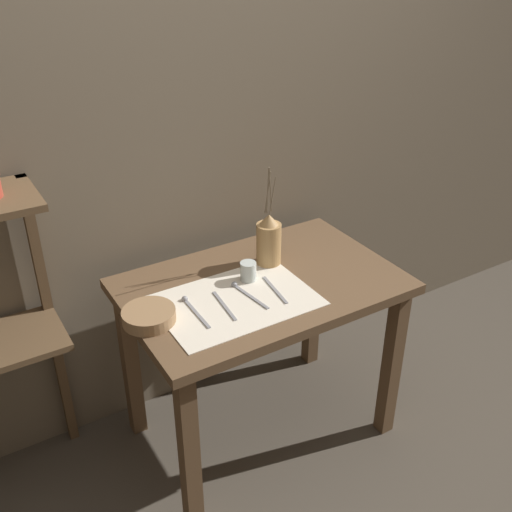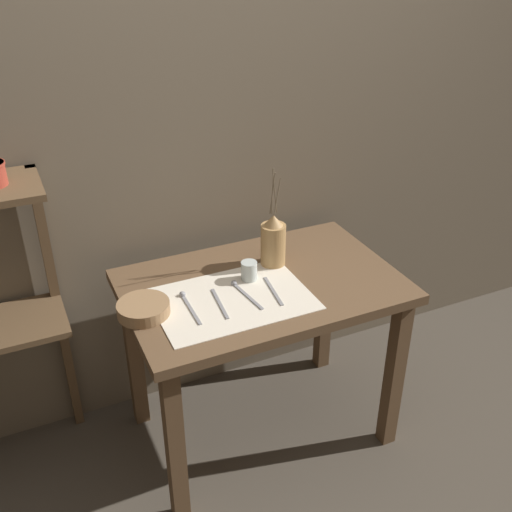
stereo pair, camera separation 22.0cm
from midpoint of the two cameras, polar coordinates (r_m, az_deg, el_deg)
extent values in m
plane|color=#473F35|center=(2.75, 2.88, -16.13)|extent=(12.00, 12.00, 0.00)
cube|color=#6B5E4C|center=(2.46, -1.29, 11.30)|extent=(7.00, 0.06, 2.40)
cube|color=brown|center=(2.28, 3.33, -3.01)|extent=(1.04, 0.68, 0.04)
cube|color=brown|center=(2.19, -4.73, -17.83)|extent=(0.06, 0.06, 0.72)
cube|color=brown|center=(2.55, 15.52, -10.89)|extent=(0.06, 0.06, 0.72)
cube|color=brown|center=(2.58, -9.11, -9.37)|extent=(0.06, 0.06, 0.72)
cube|color=brown|center=(2.90, 8.71, -4.60)|extent=(0.06, 0.06, 0.72)
cube|color=brown|center=(2.49, -15.97, -4.95)|extent=(0.04, 0.04, 1.21)
cube|color=beige|center=(2.17, 0.63, -4.22)|extent=(0.56, 0.39, 0.00)
cylinder|color=#A87F4C|center=(2.35, 4.32, 0.99)|extent=(0.10, 0.10, 0.17)
cone|color=#A87F4C|center=(2.31, 4.42, 3.34)|extent=(0.07, 0.07, 0.04)
cylinder|color=brown|center=(2.26, 4.84, 5.57)|extent=(0.03, 0.01, 0.15)
cylinder|color=brown|center=(2.26, 4.41, 6.08)|extent=(0.01, 0.02, 0.19)
cylinder|color=brown|center=(2.26, 4.39, 5.89)|extent=(0.01, 0.03, 0.18)
cylinder|color=brown|center=(2.24, 4.63, 6.13)|extent=(0.05, 0.06, 0.21)
cylinder|color=#8E6B47|center=(2.10, -7.74, -5.09)|extent=(0.18, 0.18, 0.05)
cylinder|color=#B7C1BC|center=(2.27, 2.11, -1.50)|extent=(0.06, 0.06, 0.07)
cube|color=gray|center=(2.11, -3.24, -5.19)|extent=(0.01, 0.20, 0.00)
sphere|color=gray|center=(2.19, -4.18, -3.77)|extent=(0.02, 0.02, 0.02)
cube|color=gray|center=(2.14, -0.53, -4.64)|extent=(0.03, 0.20, 0.00)
cube|color=gray|center=(2.18, 2.11, -3.94)|extent=(0.04, 0.20, 0.00)
sphere|color=gray|center=(2.25, 0.68, -2.71)|extent=(0.02, 0.02, 0.02)
cube|color=gray|center=(2.22, 4.51, -3.42)|extent=(0.04, 0.20, 0.00)
camera|label=1|loc=(0.11, -87.14, 1.61)|focal=42.00mm
camera|label=2|loc=(0.11, 92.86, -1.61)|focal=42.00mm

